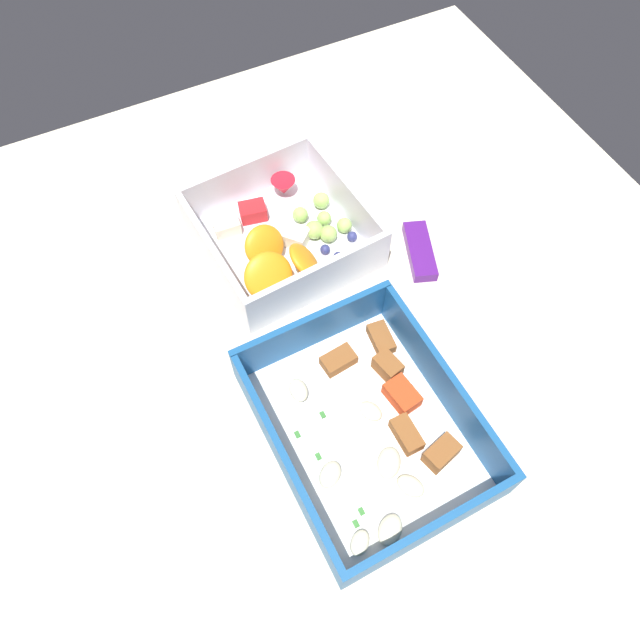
{
  "coord_description": "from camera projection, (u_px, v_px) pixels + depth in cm",
  "views": [
    {
      "loc": [
        24.1,
        -13.04,
        52.01
      ],
      "look_at": [
        -1.12,
        -0.55,
        4.0
      ],
      "focal_mm": 33.41,
      "sensor_mm": 36.0,
      "label": 1
    }
  ],
  "objects": [
    {
      "name": "candy_bar",
      "position": [
        420.0,
        251.0,
        0.61
      ],
      "size": [
        7.4,
        4.69,
        1.2
      ],
      "primitive_type": "cube",
      "rotation": [
        0.0,
        0.0,
        -0.36
      ],
      "color": "#51197A",
      "rests_on": "table_surface"
    },
    {
      "name": "fruit_bowl",
      "position": [
        283.0,
        236.0,
        0.61
      ],
      "size": [
        16.98,
        16.98,
        5.35
      ],
      "rotation": [
        0.0,
        0.0,
        0.08
      ],
      "color": "white",
      "rests_on": "table_surface"
    },
    {
      "name": "paper_cup_liner",
      "position": [
        224.0,
        171.0,
        0.67
      ],
      "size": [
        3.26,
        3.26,
        1.79
      ],
      "primitive_type": "cylinder",
      "color": "white",
      "rests_on": "table_surface"
    },
    {
      "name": "pasta_container",
      "position": [
        369.0,
        426.0,
        0.51
      ],
      "size": [
        20.63,
        16.28,
        5.32
      ],
      "rotation": [
        0.0,
        0.0,
        0.02
      ],
      "color": "white",
      "rests_on": "table_surface"
    },
    {
      "name": "table_surface",
      "position": [
        330.0,
        342.0,
        0.58
      ],
      "size": [
        80.0,
        80.0,
        2.0
      ],
      "primitive_type": "cube",
      "color": "beige",
      "rests_on": "ground"
    }
  ]
}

